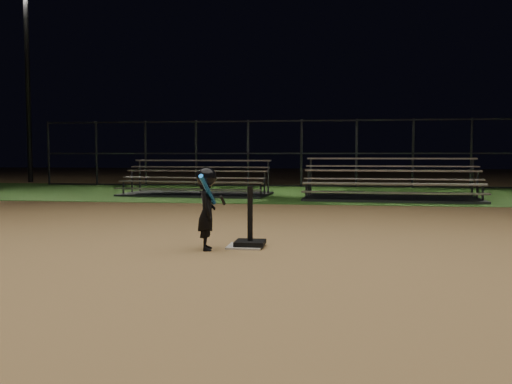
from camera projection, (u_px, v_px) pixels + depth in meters
The scene contains 9 objects.
ground at pixel (245, 247), 6.93m from camera, with size 80.00×80.00×0.00m, color #AF864F.
grass_strip at pixel (296, 193), 16.81m from camera, with size 60.00×8.00×0.01m, color #2B561B.
home_plate at pixel (245, 246), 6.93m from camera, with size 0.45×0.45×0.02m, color beige.
batting_tee at pixel (250, 234), 6.93m from camera, with size 0.38×0.38×0.77m.
child_batter at pixel (207, 206), 6.68m from camera, with size 0.39×0.62×1.05m.
bleacher_left at pixel (196, 188), 15.74m from camera, with size 4.40×2.35×1.05m.
bleacher_right at pixel (391, 191), 14.21m from camera, with size 4.67×2.44×1.12m.
backstop_fence at pixel (301, 153), 19.68m from camera, with size 20.08×0.08×2.50m.
light_pole_left at pixel (27, 68), 23.02m from camera, with size 0.90×0.53×8.30m.
Camera 1 is at (1.10, -6.78, 1.20)m, focal length 37.41 mm.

